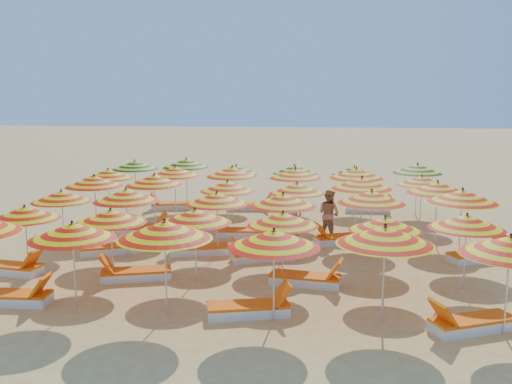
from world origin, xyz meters
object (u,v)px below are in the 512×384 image
umbrella_1 (72,231)px  umbrella_7 (111,216)px  umbrella_23 (437,187)px  lounger_13 (172,205)px  lounger_2 (471,323)px  lounger_3 (11,268)px  lounger_7 (197,249)px  lounger_8 (261,255)px  umbrella_2 (165,230)px  umbrella_6 (25,213)px  umbrella_19 (154,180)px  umbrella_20 (227,186)px  umbrella_31 (186,163)px  umbrella_14 (217,198)px  umbrella_25 (175,171)px  umbrella_5 (510,246)px  umbrella_8 (195,216)px  lounger_1 (250,308)px  lounger_15 (369,208)px  lounger_5 (307,279)px  umbrella_10 (385,224)px  umbrella_16 (372,197)px  umbrella_35 (417,169)px  lounger_6 (112,248)px  umbrella_30 (135,165)px  umbrella_28 (356,174)px  umbrella_33 (295,169)px  lounger_4 (135,273)px  umbrella_9 (283,219)px  lounger_11 (246,232)px  umbrella_4 (385,235)px  umbrella_3 (274,239)px  umbrella_17 (462,196)px  umbrella_13 (126,195)px  umbrella_21 (297,188)px  umbrella_24 (108,174)px  lounger_0 (13,297)px  umbrella_34 (354,171)px  umbrella_12 (61,196)px  umbrella_22 (362,183)px  beachgoer_a (294,221)px  lounger_14 (251,206)px

umbrella_1 → umbrella_7: size_ratio=1.30×
umbrella_23 → lounger_13: size_ratio=1.30×
lounger_2 → lounger_3: bearing=-36.1°
lounger_7 → lounger_8: size_ratio=1.00×
umbrella_2 → umbrella_6: (-4.21, 2.27, -0.22)m
umbrella_19 → umbrella_20: (2.39, 0.03, -0.16)m
umbrella_31 → lounger_7: (1.75, -6.41, -1.68)m
umbrella_14 → umbrella_25: 5.07m
umbrella_5 → umbrella_8: size_ratio=0.97×
lounger_1 → lounger_3: same height
lounger_15 → lounger_5: bearing=-104.8°
umbrella_10 → umbrella_16: (-0.09, 2.44, 0.19)m
umbrella_35 → lounger_6: size_ratio=1.25×
umbrella_2 → umbrella_30: 11.76m
umbrella_28 → umbrella_33: (-2.21, 2.58, -0.23)m
umbrella_6 → lounger_4: bearing=-1.6°
umbrella_6 → umbrella_30: size_ratio=1.00×
umbrella_7 → umbrella_9: size_ratio=0.98×
umbrella_8 → lounger_11: bearing=81.5°
umbrella_4 → umbrella_16: 4.45m
umbrella_3 → umbrella_17: size_ratio=0.85×
umbrella_13 → umbrella_28: umbrella_28 is taller
umbrella_2 → umbrella_9: size_ratio=1.39×
umbrella_10 → umbrella_19: size_ratio=0.91×
umbrella_2 → umbrella_21: 7.09m
umbrella_24 → lounger_0: 8.59m
lounger_4 → lounger_13: same height
lounger_3 → lounger_5: same height
umbrella_23 → umbrella_2: bearing=-136.0°
lounger_0 → lounger_11: size_ratio=1.00×
umbrella_23 → lounger_15: umbrella_23 is taller
umbrella_33 → lounger_2: 12.06m
lounger_0 → lounger_4: bearing=40.2°
umbrella_7 → umbrella_21: 6.33m
umbrella_30 → lounger_5: size_ratio=1.09×
umbrella_35 → umbrella_20: bearing=-148.1°
umbrella_31 → lounger_5: size_ratio=1.15×
umbrella_34 → lounger_11: bearing=-129.5°
lounger_3 → lounger_13: 8.78m
umbrella_5 → lounger_7: size_ratio=1.18×
umbrella_4 → lounger_5: umbrella_4 is taller
lounger_3 → lounger_6: same height
lounger_4 → umbrella_35: bearing=-149.6°
umbrella_14 → lounger_4: umbrella_14 is taller
umbrella_35 → lounger_3: umbrella_35 is taller
umbrella_12 → umbrella_22: size_ratio=0.91×
lounger_11 → lounger_3: bearing=-143.9°
lounger_15 → beachgoer_a: beachgoer_a is taller
umbrella_21 → lounger_11: size_ratio=1.29×
umbrella_13 → lounger_14: umbrella_13 is taller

